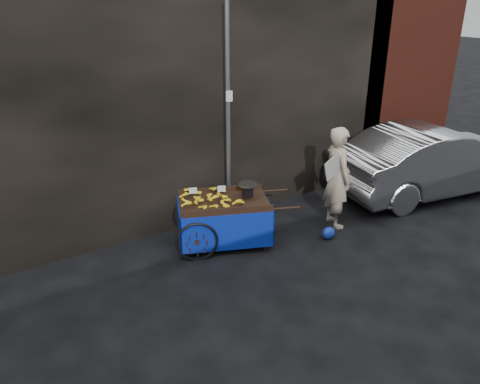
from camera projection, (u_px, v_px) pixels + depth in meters
ground at (254, 257)px, 7.70m from camera, size 80.00×80.00×0.00m
building_wall at (197, 78)px, 8.92m from camera, size 13.50×2.00×5.00m
street_pole at (228, 119)px, 8.06m from camera, size 0.12×0.10×4.00m
banana_cart at (221, 206)px, 7.88m from camera, size 2.27×1.64×1.13m
vendor at (337, 177)px, 8.42m from camera, size 0.84×0.78×1.88m
plastic_bag at (329, 233)px, 8.23m from camera, size 0.25×0.20×0.22m
parked_car at (434, 160)px, 9.92m from camera, size 4.66×2.26×1.47m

